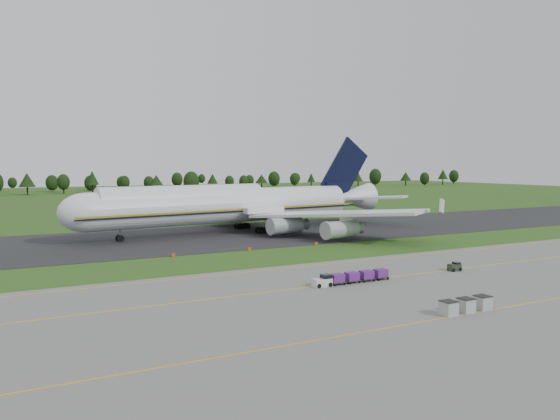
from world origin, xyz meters
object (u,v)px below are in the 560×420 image
aircraft (234,204)px  uld_row (466,305)px  baggage_train (350,277)px  utility_cart (454,267)px  edge_markers (250,249)px

aircraft → uld_row: size_ratio=12.54×
baggage_train → utility_cart: bearing=-0.7°
baggage_train → edge_markers: baggage_train is taller
edge_markers → baggage_train: bearing=-88.7°
aircraft → edge_markers: bearing=-106.4°
edge_markers → aircraft: bearing=73.6°
aircraft → baggage_train: bearing=-96.9°
baggage_train → uld_row: uld_row is taller
aircraft → utility_cart: size_ratio=43.23×
aircraft → baggage_train: 55.46m
aircraft → edge_markers: (-7.31, -24.78, -6.05)m
uld_row → utility_cart: bearing=47.8°
baggage_train → utility_cart: 17.88m
baggage_train → uld_row: size_ratio=1.78×
baggage_train → utility_cart: (17.88, -0.22, -0.25)m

